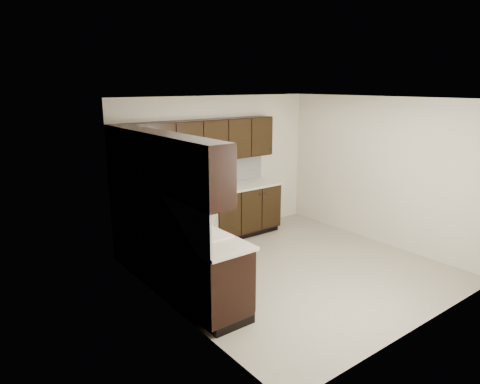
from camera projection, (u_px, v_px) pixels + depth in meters
The scene contains 20 objects.
floor at pixel (294, 269), 6.41m from camera, with size 4.00×4.00×0.00m, color gray.
ceiling at pixel (299, 99), 5.80m from camera, with size 4.00×4.00×0.00m, color white.
wall_back at pixel (218, 167), 7.65m from camera, with size 4.00×0.02×2.50m, color beige.
wall_left at pixel (172, 213), 4.93m from camera, with size 0.02×4.00×2.50m, color beige.
wall_right at pixel (381, 171), 7.28m from camera, with size 0.02×4.00×2.50m, color beige.
wall_front at pixel (429, 224), 4.56m from camera, with size 4.00×0.02×2.50m, color beige.
lower_cabinets at pixel (197, 237), 6.58m from camera, with size 3.00×2.80×0.90m.
countertop at pixel (196, 205), 6.45m from camera, with size 3.03×2.83×0.04m.
backsplash at pixel (176, 188), 6.42m from camera, with size 3.00×2.80×0.48m.
upper_cabinets at pixel (186, 149), 6.26m from camera, with size 3.00×2.80×0.70m.
dishwasher at pixel (203, 220), 6.96m from camera, with size 0.58×0.04×0.78m.
sink at pixel (197, 238), 5.20m from camera, with size 0.54×0.82×0.42m.
microwave at pixel (211, 180), 7.30m from camera, with size 0.60×0.40×0.33m, color black.
soap_bottle_a at pixel (199, 216), 5.48m from camera, with size 0.10×0.10×0.22m, color gray.
soap_bottle_b at pixel (144, 205), 5.98m from camera, with size 0.09×0.09×0.23m, color gray.
toaster_oven at pixel (136, 196), 6.51m from camera, with size 0.33×0.25×0.21m, color #B0AFB2.
storage_bin at pixel (150, 201), 6.23m from camera, with size 0.51×0.38×0.20m, color silver.
blue_pitcher at pixel (191, 217), 5.39m from camera, with size 0.16×0.16×0.24m, color navy.
teal_tumbler at pixel (182, 212), 5.71m from camera, with size 0.08×0.08×0.18m, color #0D9295.
paper_towel_roll at pixel (165, 202), 5.97m from camera, with size 0.14×0.14×0.31m, color white.
Camera 1 is at (-4.23, -4.24, 2.70)m, focal length 32.00 mm.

